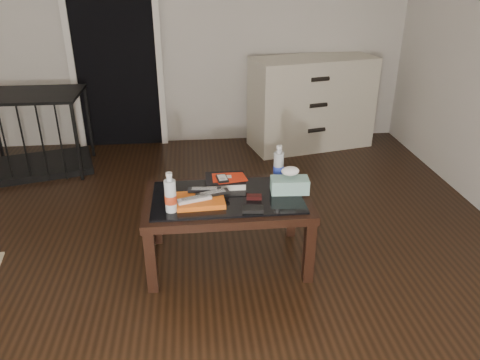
{
  "coord_description": "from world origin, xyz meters",
  "views": [
    {
      "loc": [
        0.33,
        -2.26,
        1.76
      ],
      "look_at": [
        0.59,
        0.29,
        0.55
      ],
      "focal_mm": 35.0,
      "sensor_mm": 36.0,
      "label": 1
    }
  ],
  "objects_px": {
    "dresser": "(311,103)",
    "water_bottle_left": "(170,192)",
    "coffee_table": "(227,206)",
    "tissue_box": "(290,185)",
    "textbook": "(225,181)",
    "water_bottle_right": "(279,163)",
    "pet_crate": "(37,146)"
  },
  "relations": [
    {
      "from": "coffee_table",
      "to": "tissue_box",
      "type": "xyz_separation_m",
      "value": [
        0.39,
        0.02,
        0.11
      ]
    },
    {
      "from": "dresser",
      "to": "water_bottle_left",
      "type": "relative_size",
      "value": 5.38
    },
    {
      "from": "coffee_table",
      "to": "water_bottle_left",
      "type": "bearing_deg",
      "value": -156.01
    },
    {
      "from": "dresser",
      "to": "water_bottle_right",
      "type": "xyz_separation_m",
      "value": [
        -0.66,
        -1.78,
        0.13
      ]
    },
    {
      "from": "water_bottle_left",
      "to": "textbook",
      "type": "bearing_deg",
      "value": 43.3
    },
    {
      "from": "water_bottle_left",
      "to": "tissue_box",
      "type": "distance_m",
      "value": 0.74
    },
    {
      "from": "pet_crate",
      "to": "water_bottle_right",
      "type": "distance_m",
      "value": 2.44
    },
    {
      "from": "coffee_table",
      "to": "textbook",
      "type": "distance_m",
      "value": 0.19
    },
    {
      "from": "coffee_table",
      "to": "water_bottle_right",
      "type": "distance_m",
      "value": 0.44
    },
    {
      "from": "coffee_table",
      "to": "pet_crate",
      "type": "height_order",
      "value": "pet_crate"
    },
    {
      "from": "dresser",
      "to": "pet_crate",
      "type": "xyz_separation_m",
      "value": [
        -2.61,
        -0.36,
        -0.22
      ]
    },
    {
      "from": "dresser",
      "to": "tissue_box",
      "type": "bearing_deg",
      "value": -120.26
    },
    {
      "from": "textbook",
      "to": "coffee_table",
      "type": "bearing_deg",
      "value": -90.33
    },
    {
      "from": "pet_crate",
      "to": "textbook",
      "type": "bearing_deg",
      "value": -56.89
    },
    {
      "from": "dresser",
      "to": "water_bottle_left",
      "type": "xyz_separation_m",
      "value": [
        -1.34,
        -2.12,
        0.13
      ]
    },
    {
      "from": "dresser",
      "to": "coffee_table",
      "type": "bearing_deg",
      "value": -129.64
    },
    {
      "from": "textbook",
      "to": "pet_crate",
      "type": "bearing_deg",
      "value": 138.35
    },
    {
      "from": "textbook",
      "to": "tissue_box",
      "type": "distance_m",
      "value": 0.41
    },
    {
      "from": "water_bottle_right",
      "to": "tissue_box",
      "type": "distance_m",
      "value": 0.19
    },
    {
      "from": "tissue_box",
      "to": "dresser",
      "type": "bearing_deg",
      "value": 76.36
    },
    {
      "from": "textbook",
      "to": "tissue_box",
      "type": "relative_size",
      "value": 1.09
    },
    {
      "from": "tissue_box",
      "to": "water_bottle_left",
      "type": "bearing_deg",
      "value": -162.82
    },
    {
      "from": "water_bottle_right",
      "to": "coffee_table",
      "type": "bearing_deg",
      "value": -150.59
    },
    {
      "from": "pet_crate",
      "to": "dresser",
      "type": "bearing_deg",
      "value": -7.03
    },
    {
      "from": "water_bottle_left",
      "to": "water_bottle_right",
      "type": "distance_m",
      "value": 0.76
    },
    {
      "from": "coffee_table",
      "to": "water_bottle_right",
      "type": "relative_size",
      "value": 4.2
    },
    {
      "from": "coffee_table",
      "to": "tissue_box",
      "type": "distance_m",
      "value": 0.4
    },
    {
      "from": "coffee_table",
      "to": "water_bottle_left",
      "type": "height_order",
      "value": "water_bottle_left"
    },
    {
      "from": "water_bottle_right",
      "to": "textbook",
      "type": "bearing_deg",
      "value": -175.14
    },
    {
      "from": "dresser",
      "to": "pet_crate",
      "type": "height_order",
      "value": "dresser"
    },
    {
      "from": "dresser",
      "to": "water_bottle_left",
      "type": "distance_m",
      "value": 2.51
    },
    {
      "from": "coffee_table",
      "to": "water_bottle_right",
      "type": "bearing_deg",
      "value": 29.41
    }
  ]
}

